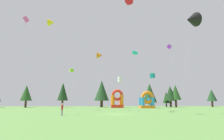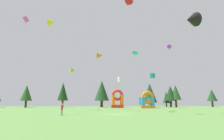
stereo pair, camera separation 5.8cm
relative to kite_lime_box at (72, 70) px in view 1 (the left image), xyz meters
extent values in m
plane|color=#5B8C42|center=(10.49, -18.03, -10.22)|extent=(120.00, 120.00, 0.00)
cube|color=#8CD826|center=(0.00, 0.00, -0.20)|extent=(1.19, 1.19, 0.36)
cube|color=#8CD826|center=(0.00, 0.00, 0.23)|extent=(1.19, 1.19, 0.36)
cylinder|color=silver|center=(0.56, -0.84, -5.10)|extent=(1.15, 1.69, 10.24)
cone|color=yellow|center=(-5.65, -1.03, 12.84)|extent=(1.77, 1.94, 1.87)
cylinder|color=silver|center=(-5.79, -3.99, 1.31)|extent=(0.30, 5.93, 23.06)
cone|color=black|center=(22.16, -22.66, 4.76)|extent=(3.14, 3.02, 2.66)
cylinder|color=silver|center=(21.48, -20.87, -2.73)|extent=(1.38, 3.59, 14.99)
pyramid|color=#EA599E|center=(-5.49, -18.24, 5.99)|extent=(0.80, 0.96, 0.99)
cylinder|color=#EA599E|center=(-5.43, -18.29, 5.35)|extent=(0.04, 0.04, 1.31)
cylinder|color=silver|center=(-4.12, -18.06, -2.11)|extent=(2.62, 0.46, 16.23)
cube|color=#0C7F7A|center=(19.89, -6.40, -2.39)|extent=(1.24, 1.24, 0.49)
cube|color=#0C7F7A|center=(19.89, -6.40, -1.80)|extent=(1.24, 1.24, 0.49)
cylinder|color=silver|center=(18.61, -5.24, -6.16)|extent=(2.57, 2.34, 8.14)
pyramid|color=purple|center=(30.32, 10.16, 9.81)|extent=(1.25, 0.92, 1.27)
cylinder|color=purple|center=(30.27, 10.08, 9.05)|extent=(0.04, 0.04, 1.50)
cylinder|color=silver|center=(30.88, 7.68, -0.21)|extent=(1.25, 4.80, 20.02)
cone|color=red|center=(12.70, -18.14, 9.72)|extent=(1.67, 1.65, 1.67)
cylinder|color=silver|center=(15.19, -17.94, -0.25)|extent=(5.01, 0.40, 19.95)
ellipsoid|color=#19B7CC|center=(15.12, -10.49, 2.31)|extent=(2.34, 3.02, 0.73)
cylinder|color=silver|center=(16.01, -8.88, -3.96)|extent=(1.79, 3.22, 12.53)
cone|color=orange|center=(7.38, -2.36, 3.61)|extent=(1.64, 1.73, 1.69)
cylinder|color=silver|center=(7.19, -5.35, -3.31)|extent=(0.40, 6.00, 13.84)
cylinder|color=silver|center=(17.23, -13.35, 2.77)|extent=(5.81, 5.67, 26.00)
cube|color=white|center=(12.13, -6.08, -3.30)|extent=(0.87, 0.87, 0.50)
cube|color=white|center=(12.13, -6.08, -2.71)|extent=(0.87, 0.87, 0.50)
cylinder|color=silver|center=(12.69, -5.70, -6.61)|extent=(1.14, 0.76, 7.22)
cylinder|color=#724C8C|center=(1.96, -20.78, -9.79)|extent=(0.17, 0.17, 0.87)
cylinder|color=#724C8C|center=(2.05, -20.93, -9.79)|extent=(0.17, 0.17, 0.87)
cylinder|color=#B21E26|center=(2.00, -20.85, -9.01)|extent=(0.42, 0.42, 0.69)
sphere|color=beige|center=(2.00, -20.85, -8.55)|extent=(0.24, 0.24, 0.24)
cube|color=orange|center=(22.83, 13.48, -9.81)|extent=(4.41, 4.96, 0.84)
cylinder|color=#268CD8|center=(21.25, 11.61, -8.09)|extent=(1.23, 1.23, 2.61)
cylinder|color=#268CD8|center=(24.42, 11.61, -8.09)|extent=(1.23, 1.23, 2.61)
cylinder|color=#268CD8|center=(21.25, 15.34, -8.09)|extent=(1.23, 1.23, 2.61)
cylinder|color=#268CD8|center=(24.42, 15.34, -8.09)|extent=(1.23, 1.23, 2.61)
torus|color=orange|center=(22.83, 11.61, -6.78)|extent=(4.16, 0.99, 4.16)
cube|color=red|center=(13.41, 17.52, -9.72)|extent=(4.17, 4.08, 1.00)
cylinder|color=orange|center=(11.90, 16.05, -7.55)|extent=(1.14, 1.14, 3.34)
cylinder|color=orange|center=(14.93, 16.05, -7.55)|extent=(1.14, 1.14, 3.34)
cylinder|color=orange|center=(11.90, 18.99, -7.55)|extent=(1.14, 1.14, 3.34)
cylinder|color=orange|center=(14.93, 18.99, -7.55)|extent=(1.14, 1.14, 3.34)
torus|color=red|center=(13.41, 16.05, -5.88)|extent=(3.95, 0.91, 3.95)
cylinder|color=#4C331E|center=(-20.07, 23.38, -9.00)|extent=(0.76, 0.76, 2.46)
cone|color=#234C1E|center=(-20.07, 23.38, -4.87)|extent=(4.20, 4.20, 5.79)
cylinder|color=#4C331E|center=(-7.23, 26.40, -8.95)|extent=(0.75, 0.75, 2.56)
cone|color=#193819|center=(-7.23, 26.40, -4.18)|extent=(4.17, 4.17, 6.97)
cylinder|color=#4C331E|center=(7.99, 26.02, -8.97)|extent=(1.03, 1.03, 2.50)
cone|color=#1E4221|center=(7.99, 26.02, -3.79)|extent=(5.75, 5.75, 7.87)
cylinder|color=#4C331E|center=(26.46, 23.30, -9.33)|extent=(0.98, 0.98, 1.78)
cone|color=#1E4221|center=(26.46, 23.30, -4.76)|extent=(5.47, 5.47, 7.36)
cylinder|color=#4C331E|center=(33.83, 26.29, -9.45)|extent=(0.51, 0.51, 1.55)
cone|color=#234C1E|center=(33.83, 26.29, -6.41)|extent=(2.82, 2.82, 4.53)
cylinder|color=#4C331E|center=(34.80, 23.91, -9.01)|extent=(0.82, 0.82, 2.44)
cone|color=#193819|center=(34.80, 23.91, -4.87)|extent=(4.57, 4.57, 5.83)
cylinder|color=#4C331E|center=(36.70, 23.45, -8.84)|extent=(0.74, 0.74, 2.77)
cone|color=#234C1E|center=(36.70, 23.45, -4.53)|extent=(4.12, 4.12, 5.85)
cylinder|color=#4C331E|center=(52.74, 26.25, -9.07)|extent=(0.72, 0.72, 2.32)
cone|color=#1E4221|center=(52.74, 26.25, -5.50)|extent=(3.99, 3.99, 4.81)
camera|label=1|loc=(7.94, -51.21, -8.18)|focal=31.22mm
camera|label=2|loc=(8.00, -51.21, -8.18)|focal=31.22mm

